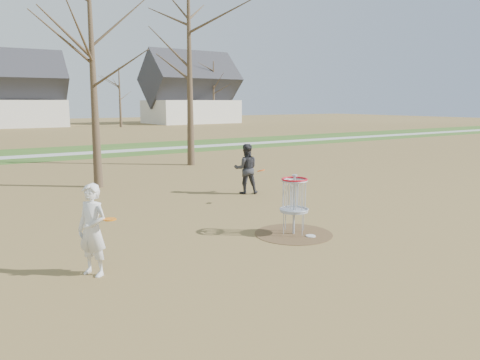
{
  "coord_description": "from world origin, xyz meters",
  "views": [
    {
      "loc": [
        -6.72,
        -8.08,
        3.02
      ],
      "look_at": [
        -0.5,
        1.5,
        1.1
      ],
      "focal_mm": 35.0,
      "sensor_mm": 36.0,
      "label": 1
    }
  ],
  "objects_px": {
    "player_standing": "(92,230)",
    "disc_grounded": "(311,236)",
    "player_throwing": "(246,169)",
    "disc_golf_basket": "(294,195)"
  },
  "relations": [
    {
      "from": "player_standing",
      "to": "disc_grounded",
      "type": "height_order",
      "value": "player_standing"
    },
    {
      "from": "player_standing",
      "to": "disc_grounded",
      "type": "bearing_deg",
      "value": 55.29
    },
    {
      "from": "player_standing",
      "to": "disc_grounded",
      "type": "xyz_separation_m",
      "value": [
        4.77,
        -0.31,
        -0.8
      ]
    },
    {
      "from": "disc_grounded",
      "to": "player_standing",
      "type": "bearing_deg",
      "value": 176.3
    },
    {
      "from": "player_throwing",
      "to": "disc_grounded",
      "type": "height_order",
      "value": "player_throwing"
    },
    {
      "from": "disc_grounded",
      "to": "disc_golf_basket",
      "type": "distance_m",
      "value": 0.99
    },
    {
      "from": "player_standing",
      "to": "disc_golf_basket",
      "type": "bearing_deg",
      "value": 59.94
    },
    {
      "from": "player_standing",
      "to": "disc_golf_basket",
      "type": "relative_size",
      "value": 1.21
    },
    {
      "from": "player_standing",
      "to": "disc_grounded",
      "type": "distance_m",
      "value": 4.85
    },
    {
      "from": "disc_golf_basket",
      "to": "disc_grounded",
      "type": "bearing_deg",
      "value": -64.67
    }
  ]
}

